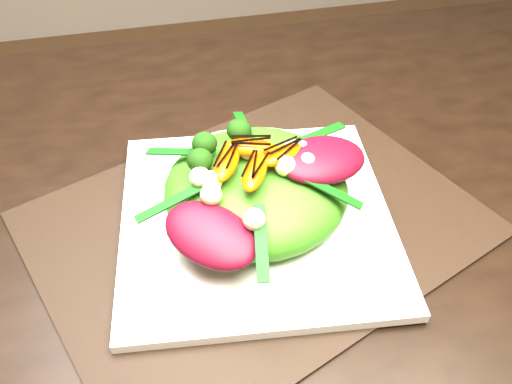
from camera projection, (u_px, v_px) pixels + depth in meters
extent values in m
cube|color=black|center=(495.00, 197.00, 0.66)|extent=(1.60, 0.90, 0.75)
cube|color=black|center=(256.00, 223.00, 0.60)|extent=(0.55, 0.49, 0.00)
cube|color=white|center=(256.00, 218.00, 0.59)|extent=(0.32, 0.32, 0.01)
cylinder|color=white|center=(256.00, 208.00, 0.58)|extent=(0.34, 0.34, 0.02)
ellipsoid|color=#397B16|center=(256.00, 188.00, 0.56)|extent=(0.20, 0.20, 0.07)
ellipsoid|color=#4A0715|center=(323.00, 160.00, 0.54)|extent=(0.10, 0.08, 0.02)
ellipsoid|color=#EC5103|center=(242.00, 147.00, 0.55)|extent=(0.06, 0.04, 0.01)
sphere|color=#103509|center=(193.00, 151.00, 0.54)|extent=(0.05, 0.05, 0.04)
sphere|color=#FFE4B3|center=(299.00, 172.00, 0.52)|extent=(0.03, 0.03, 0.02)
cube|color=black|center=(241.00, 141.00, 0.54)|extent=(0.04, 0.02, 0.00)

